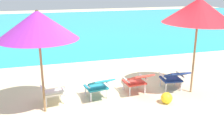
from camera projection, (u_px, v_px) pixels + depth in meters
The scene contains 9 objects.
ground_plane at pixel (88, 56), 10.47m from camera, with size 40.00×40.00×0.00m, color beige.
ocean_band at pixel (66, 26), 17.97m from camera, with size 40.00×18.00×0.01m, color #28B2B7.
lounge_chair_far_left at pixel (54, 90), 6.08m from camera, with size 0.64×0.94×0.68m.
lounge_chair_near_left at pixel (98, 85), 6.37m from camera, with size 0.66×0.94×0.68m.
lounge_chair_near_right at pixel (137, 80), 6.69m from camera, with size 0.60×0.91×0.68m.
lounge_chair_far_right at pixel (174, 77), 6.90m from camera, with size 0.63×0.93×0.68m.
beach_umbrella_left at pixel (38, 25), 5.30m from camera, with size 2.03×2.03×2.31m.
beach_umbrella_right at pixel (199, 11), 6.30m from camera, with size 2.53×2.53×2.51m.
beach_ball at pixel (167, 98), 6.25m from camera, with size 0.28×0.28×0.28m, color yellow.
Camera 1 is at (-1.85, -5.97, 2.81)m, focal length 40.96 mm.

